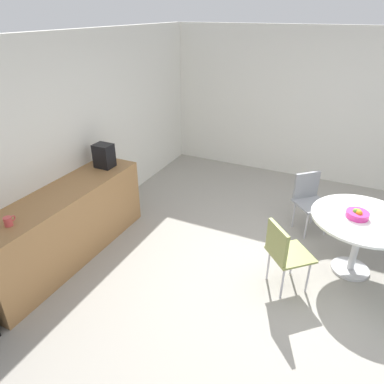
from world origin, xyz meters
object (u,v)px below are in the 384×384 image
round_table (361,228)px  mug_white (8,221)px  fruit_bowl (357,214)px  coffee_maker (104,156)px  chair_olive (283,250)px  chair_gray (309,195)px

round_table → mug_white: size_ratio=8.75×
fruit_bowl → coffee_maker: coffee_maker is taller
round_table → chair_olive: 0.99m
chair_olive → fruit_bowl: size_ratio=3.38×
round_table → fruit_bowl: bearing=110.8°
chair_gray → chair_olive: bearing=177.8°
chair_olive → mug_white: 2.84m
round_table → chair_olive: chair_olive is taller
fruit_bowl → chair_gray: bearing=38.8°
fruit_bowl → coffee_maker: 3.22m
round_table → coffee_maker: 3.32m
fruit_bowl → mug_white: bearing=121.6°
round_table → chair_gray: chair_gray is taller
mug_white → coffee_maker: size_ratio=0.40×
mug_white → chair_gray: bearing=-43.5°
round_table → coffee_maker: size_ratio=3.53×
round_table → chair_olive: bearing=132.6°
fruit_bowl → coffee_maker: size_ratio=0.77×
chair_gray → mug_white: 3.72m
chair_gray → coffee_maker: (-1.09, 2.60, 0.54)m
round_table → chair_olive: (-0.66, 0.72, -0.09)m
chair_olive → fruit_bowl: bearing=-45.7°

